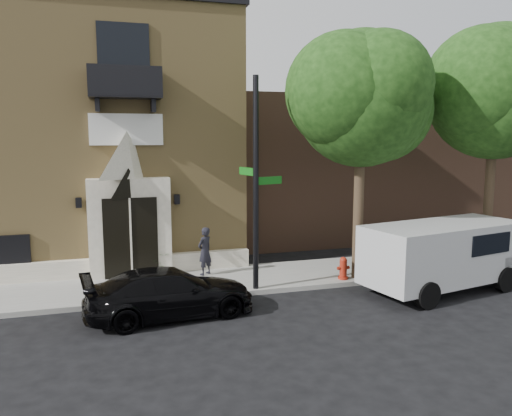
{
  "coord_description": "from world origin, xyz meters",
  "views": [
    {
      "loc": [
        -1.56,
        -13.72,
        4.67
      ],
      "look_at": [
        3.05,
        2.0,
        2.32
      ],
      "focal_mm": 35.0,
      "sensor_mm": 36.0,
      "label": 1
    }
  ],
  "objects": [
    {
      "name": "church",
      "position": [
        -2.99,
        7.95,
        4.63
      ],
      "size": [
        12.2,
        11.01,
        9.3
      ],
      "color": "tan",
      "rests_on": "ground"
    },
    {
      "name": "fire_hydrant",
      "position": [
        5.49,
        0.38,
        0.5
      ],
      "size": [
        0.41,
        0.33,
        0.72
      ],
      "color": "#9F2312",
      "rests_on": "sidewalk"
    },
    {
      "name": "sidewalk",
      "position": [
        1.0,
        1.5,
        0.07
      ],
      "size": [
        42.0,
        3.0,
        0.15
      ],
      "primitive_type": "cube",
      "color": "gray",
      "rests_on": "ground"
    },
    {
      "name": "neighbour_building",
      "position": [
        12.0,
        9.0,
        3.2
      ],
      "size": [
        18.0,
        8.0,
        6.4
      ],
      "primitive_type": "cube",
      "color": "brown",
      "rests_on": "ground"
    },
    {
      "name": "black_sedan",
      "position": [
        -0.18,
        -1.06,
        0.64
      ],
      "size": [
        4.57,
        2.28,
        1.28
      ],
      "primitive_type": "imported",
      "rotation": [
        0.0,
        0.0,
        1.68
      ],
      "color": "black",
      "rests_on": "ground"
    },
    {
      "name": "dumpster",
      "position": [
        7.8,
        0.7,
        0.83
      ],
      "size": [
        2.28,
        1.63,
        1.35
      ],
      "rotation": [
        0.0,
        0.0,
        -0.24
      ],
      "color": "#0D321B",
      "rests_on": "sidewalk"
    },
    {
      "name": "planter",
      "position": [
        -0.11,
        2.65,
        0.51
      ],
      "size": [
        0.76,
        0.69,
        0.71
      ],
      "primitive_type": "imported",
      "rotation": [
        0.0,
        0.0,
        0.24
      ],
      "color": "#366228",
      "rests_on": "sidewalk"
    },
    {
      "name": "street_tree_left",
      "position": [
        6.03,
        0.35,
        5.87
      ],
      "size": [
        4.97,
        4.38,
        7.77
      ],
      "color": "#38281C",
      "rests_on": "sidewalk"
    },
    {
      "name": "street_tree_mid",
      "position": [
        11.03,
        0.35,
        6.2
      ],
      "size": [
        5.21,
        4.64,
        8.25
      ],
      "color": "#38281C",
      "rests_on": "sidewalk"
    },
    {
      "name": "ground",
      "position": [
        0.0,
        0.0,
        0.0
      ],
      "size": [
        120.0,
        120.0,
        0.0
      ],
      "primitive_type": "plane",
      "color": "black",
      "rests_on": "ground"
    },
    {
      "name": "cargo_van",
      "position": [
        8.21,
        -1.13,
        1.16
      ],
      "size": [
        5.4,
        3.02,
        2.08
      ],
      "rotation": [
        0.0,
        0.0,
        0.2
      ],
      "color": "#B9BCBD",
      "rests_on": "ground"
    },
    {
      "name": "pedestrian_near",
      "position": [
        1.33,
        2.12,
        0.94
      ],
      "size": [
        0.69,
        0.66,
        1.59
      ],
      "primitive_type": "imported",
      "rotation": [
        0.0,
        0.0,
        3.81
      ],
      "color": "black",
      "rests_on": "sidewalk"
    },
    {
      "name": "street_sign",
      "position": [
        2.53,
        0.22,
        3.3
      ],
      "size": [
        1.15,
        0.97,
        6.26
      ],
      "rotation": [
        0.0,
        0.0,
        0.28
      ],
      "color": "black",
      "rests_on": "sidewalk"
    }
  ]
}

